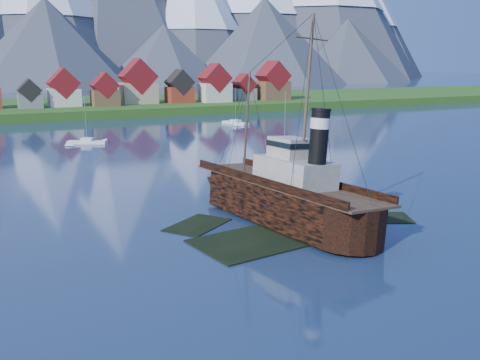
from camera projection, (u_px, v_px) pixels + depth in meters
name	position (u px, v px, depth m)	size (l,w,h in m)	color
ground	(288.00, 229.00, 62.60)	(1400.00, 1400.00, 0.00)	navy
shoal	(291.00, 225.00, 65.33)	(31.71, 21.24, 1.14)	black
shore_bank	(64.00, 111.00, 211.38)	(600.00, 80.00, 3.20)	#1D4B15
seawall	(82.00, 120.00, 178.13)	(600.00, 2.50, 2.00)	#3F3D38
tugboat_wreck	(276.00, 193.00, 66.04)	(7.55, 32.52, 25.77)	black
sailboat_c	(87.00, 143.00, 127.05)	(9.17, 6.21, 11.78)	silver
sailboat_d	(284.00, 144.00, 124.03)	(5.07, 9.80, 13.00)	silver
sailboat_e	(236.00, 123.00, 166.40)	(5.37, 10.43, 11.75)	silver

